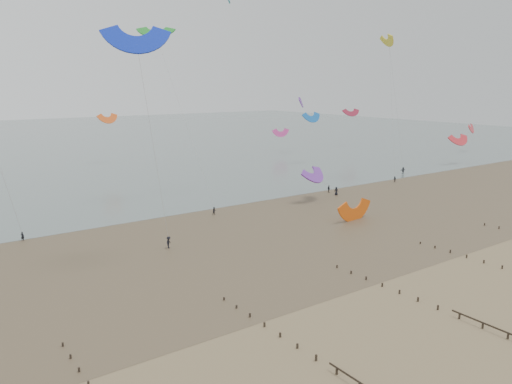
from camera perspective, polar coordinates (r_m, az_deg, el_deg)
ground at (r=59.20m, az=14.71°, el=-12.57°), size 500.00×500.00×0.00m
sea_and_shore at (r=81.83m, az=-6.00°, el=-5.21°), size 500.00×665.00×0.03m
kitesurfer_lead at (r=87.76m, az=-25.13°, el=-4.62°), size 0.66×0.61×1.51m
kitesurfers at (r=105.74m, az=3.94°, el=-0.67°), size 144.15×23.01×1.89m
grounded_kite at (r=93.53m, az=11.20°, el=-3.15°), size 8.20×6.70×4.20m
kites_airborne at (r=123.15m, az=-21.11°, el=9.43°), size 256.82×124.00×43.97m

